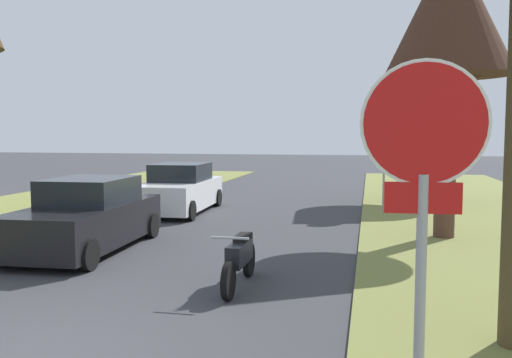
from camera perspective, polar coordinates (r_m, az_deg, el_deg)
name	(u,v)px	position (r m, az deg, el deg)	size (l,w,h in m)	color
stop_sign_near	(423,190)	(3.63, 17.01, -1.11)	(0.81, 0.07, 2.98)	#9EA0A5
stop_sign_far	(384,145)	(17.56, 13.23, 3.42)	(0.81, 0.50, 2.95)	#9EA0A5
street_tree_right_mid_a	(450,13)	(14.17, 19.57, 16.03)	(3.00, 3.00, 7.04)	#503528
street_tree_right_mid_b	(426,67)	(21.18, 17.33, 11.08)	(3.92, 3.92, 6.31)	brown
parked_sedan_black	(87,217)	(12.54, -17.20, -3.84)	(2.08, 4.46, 1.57)	black
parked_sedan_white	(179,190)	(17.93, -7.98, -1.13)	(2.08, 4.46, 1.57)	white
parked_motorcycle	(240,258)	(9.19, -1.71, -8.27)	(0.60, 2.05, 0.97)	black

